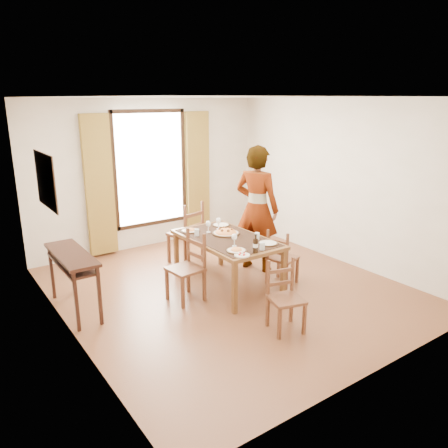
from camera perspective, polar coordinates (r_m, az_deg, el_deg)
ground at (r=6.46m, az=0.59°, el=-8.43°), size 5.00×5.00×0.00m
room_shell at (r=6.09m, az=-0.11°, el=5.30°), size 4.60×5.10×2.74m
console_table at (r=5.90m, az=-19.25°, el=-4.64°), size 0.38×1.20×0.80m
dining_table at (r=6.31m, az=0.37°, el=-2.33°), size 0.96×1.64×0.76m
chair_west at (r=5.99m, az=-4.81°, el=-5.89°), size 0.47×0.47×0.96m
chair_north at (r=7.31m, az=-4.86°, el=-1.40°), size 0.57×0.57×1.06m
chair_south at (r=5.30m, az=7.97°, el=-9.65°), size 0.46×0.46×0.85m
chair_east at (r=6.52m, az=7.54°, el=-4.56°), size 0.47×0.47×0.86m
man at (r=6.92m, az=4.31°, el=2.00°), size 1.09×1.02×2.01m
plate_sw at (r=5.71m, az=1.62°, el=-3.34°), size 0.27×0.27×0.05m
plate_se at (r=6.02m, az=5.77°, el=-2.38°), size 0.27×0.27×0.05m
plate_nw at (r=6.58m, az=-4.39°, el=-0.74°), size 0.27×0.27×0.05m
plate_ne at (r=6.85m, az=-0.39°, el=0.00°), size 0.27×0.27×0.05m
pasta_platter at (r=6.42m, az=0.24°, el=-0.90°), size 0.40×0.40×0.10m
caprese_plate at (r=5.56m, az=2.37°, el=-3.98°), size 0.20×0.20×0.04m
wine_glass_a at (r=5.88m, az=1.37°, el=-2.10°), size 0.08×0.08×0.18m
wine_glass_b at (r=6.65m, az=-0.71°, el=0.08°), size 0.08×0.08×0.18m
wine_glass_c at (r=6.50m, az=-2.06°, el=-0.32°), size 0.08×0.08×0.18m
tumbler_a at (r=6.20m, az=4.34°, el=-1.58°), size 0.07×0.07×0.10m
tumbler_b at (r=6.36m, az=-3.57°, el=-1.11°), size 0.07×0.07×0.10m
tumbler_c at (r=5.79m, az=5.03°, el=-2.88°), size 0.07×0.07×0.10m
wine_bottle at (r=5.65m, az=4.15°, el=-2.56°), size 0.07×0.07×0.25m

